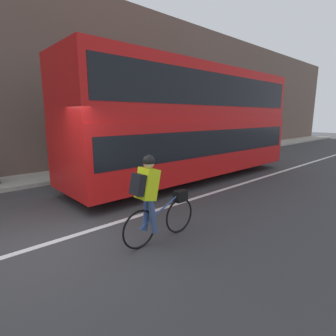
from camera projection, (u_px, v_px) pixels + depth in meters
name	position (u px, v px, depth m)	size (l,w,h in m)	color
ground_plane	(47.00, 242.00, 4.86)	(80.00, 80.00, 0.00)	#38383A
road_center_line	(48.00, 243.00, 4.80)	(50.00, 0.14, 0.01)	silver
bus	(191.00, 120.00, 9.32)	(9.17, 2.43, 3.92)	black
cyclist_on_bike	(153.00, 197.00, 4.67)	(1.68, 0.32, 1.65)	black
street_sign_post	(86.00, 133.00, 10.33)	(0.36, 0.09, 2.71)	#59595B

